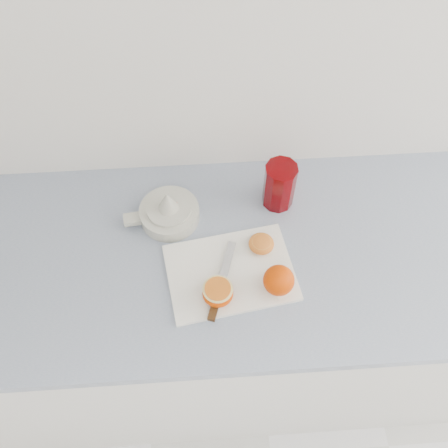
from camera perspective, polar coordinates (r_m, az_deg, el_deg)
name	(u,v)px	position (r m, az deg, el deg)	size (l,w,h in m)	color
counter	(250,316)	(1.71, 2.99, -10.48)	(2.53, 0.64, 0.89)	white
cutting_board	(230,272)	(1.27, 0.74, -5.56)	(0.31, 0.22, 0.01)	white
whole_orange	(279,280)	(1.21, 6.28, -6.42)	(0.08, 0.08, 0.08)	#EF3C00
half_orange	(218,293)	(1.21, -0.71, -7.84)	(0.08, 0.08, 0.05)	#EF3C00
squeezed_shell	(261,244)	(1.29, 4.29, -2.24)	(0.07, 0.07, 0.03)	orange
paring_knife	(218,295)	(1.22, -0.69, -8.09)	(0.09, 0.22, 0.01)	#402110
citrus_juicer	(169,212)	(1.34, -6.35, 1.41)	(0.20, 0.16, 0.11)	silver
red_tumbler	(279,187)	(1.35, 6.33, 4.28)	(0.09, 0.09, 0.14)	#5E0003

